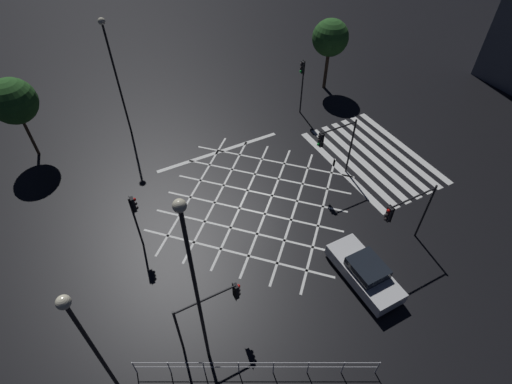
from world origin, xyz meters
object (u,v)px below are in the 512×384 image
Objects in this scene: traffic_light_median_north at (135,212)px; street_tree_near at (330,38)px; traffic_light_se_cross at (302,77)px; street_lamp_east at (194,278)px; traffic_light_nw_cross at (213,305)px; waiting_car at (365,272)px; street_tree_far at (13,101)px; street_lamp_far at (88,339)px; traffic_light_sw_cross at (406,211)px; traffic_light_median_south at (335,141)px; street_lamp_west at (113,63)px.

traffic_light_median_north is 0.64× the size of street_tree_near.
traffic_light_median_north is 16.18m from traffic_light_se_cross.
street_lamp_east is at bearing 133.02° from street_tree_near.
traffic_light_nw_cross is 0.56× the size of street_tree_near.
street_tree_far is at bearing 35.75° from waiting_car.
waiting_car is (-18.67, -13.44, -3.58)m from street_tree_far.
traffic_light_se_cross is at bearing -20.21° from waiting_car.
street_lamp_far is 18.52m from street_tree_far.
traffic_light_median_north is 8.22m from street_lamp_east.
traffic_light_se_cross is 1.11× the size of traffic_light_sw_cross.
street_tree_far is at bearing -12.53° from traffic_light_se_cross.
traffic_light_se_cross reaches higher than traffic_light_median_north.
traffic_light_se_cross is at bearing -43.98° from street_lamp_east.
street_lamp_east reaches higher than traffic_light_median_south.
traffic_light_sw_cross is 10.58m from traffic_light_nw_cross.
street_tree_near reaches higher than street_tree_far.
street_lamp_west reaches higher than traffic_light_sw_cross.
street_lamp_west is 6.54m from street_tree_far.
traffic_light_se_cross reaches higher than traffic_light_median_south.
traffic_light_median_north is 11.25m from street_lamp_west.
waiting_car is at bearing 17.40° from traffic_light_sw_cross.
traffic_light_median_south is at bearing -137.77° from street_lamp_west.
traffic_light_se_cross is at bearing 25.64° from traffic_light_median_north.
traffic_light_se_cross is 0.76× the size of street_tree_far.
traffic_light_median_south is 15.07m from street_lamp_west.
traffic_light_sw_cross is 0.90× the size of waiting_car.
street_lamp_east is at bearing 175.21° from street_lamp_west.
traffic_light_median_south is 8.09m from waiting_car.
traffic_light_sw_cross reaches higher than traffic_light_median_north.
street_tree_far is (11.17, 4.20, 1.59)m from traffic_light_median_north.
street_lamp_west reaches higher than traffic_light_se_cross.
traffic_light_median_north is 0.48× the size of street_lamp_far.
street_tree_near is (15.87, -6.49, 1.39)m from traffic_light_sw_cross.
street_tree_near reaches higher than traffic_light_nw_cross.
traffic_light_sw_cross is (-6.62, -12.04, 0.29)m from traffic_light_median_north.
traffic_light_sw_cross is at bearing 157.76° from street_tree_near.
traffic_light_median_south reaches higher than waiting_car.
street_lamp_east is (-7.40, -0.68, 3.51)m from traffic_light_median_north.
street_lamp_east is at bearing 3.93° from traffic_light_sw_cross.
waiting_car is at bearing -158.79° from street_lamp_west.
traffic_light_median_south is at bearing -91.37° from traffic_light_sw_cross.
street_tree_near reaches higher than traffic_light_median_north.
traffic_light_median_south is at bearing -22.37° from waiting_car.
traffic_light_se_cross is 22.82m from street_lamp_far.
street_lamp_far reaches higher than traffic_light_se_cross.
waiting_car is at bearing -90.94° from street_lamp_far.
traffic_light_se_cross is 1.06× the size of traffic_light_median_south.
street_lamp_west reaches higher than street_tree_near.
street_lamp_far is 1.77× the size of waiting_car.
street_lamp_far is (-17.96, 5.28, -0.36)m from street_lamp_west.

